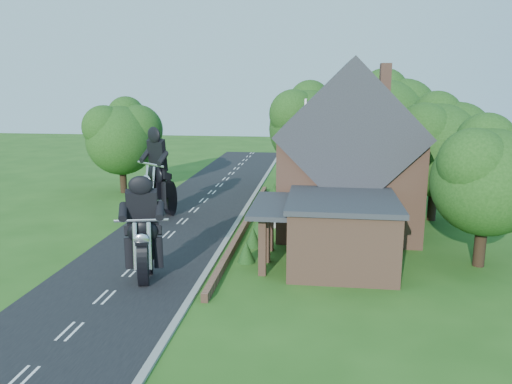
# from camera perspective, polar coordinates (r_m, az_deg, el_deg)

# --- Properties ---
(ground) EXTENTS (120.00, 120.00, 0.00)m
(ground) POSITION_cam_1_polar(r_m,az_deg,el_deg) (27.63, -11.80, -6.64)
(ground) COLOR #255317
(ground) RESTS_ON ground
(road) EXTENTS (7.00, 80.00, 0.02)m
(road) POSITION_cam_1_polar(r_m,az_deg,el_deg) (27.62, -11.80, -6.62)
(road) COLOR black
(road) RESTS_ON ground
(kerb) EXTENTS (0.30, 80.00, 0.12)m
(kerb) POSITION_cam_1_polar(r_m,az_deg,el_deg) (26.66, -4.32, -6.98)
(kerb) COLOR gray
(kerb) RESTS_ON ground
(garden_wall) EXTENTS (0.30, 22.00, 0.40)m
(garden_wall) POSITION_cam_1_polar(r_m,az_deg,el_deg) (31.19, -1.28, -3.79)
(garden_wall) COLOR #875A45
(garden_wall) RESTS_ON ground
(house) EXTENTS (9.54, 8.64, 10.24)m
(house) POSITION_cam_1_polar(r_m,az_deg,el_deg) (30.99, 10.39, 3.74)
(house) COLOR #875A45
(house) RESTS_ON ground
(annex) EXTENTS (7.05, 5.94, 3.44)m
(annex) POSITION_cam_1_polar(r_m,az_deg,el_deg) (24.86, 9.45, -4.41)
(annex) COLOR #875A45
(annex) RESTS_ON ground
(tree_annex_side) EXTENTS (5.64, 5.20, 7.48)m
(tree_annex_side) POSITION_cam_1_polar(r_m,az_deg,el_deg) (26.38, 25.59, 2.03)
(tree_annex_side) COLOR black
(tree_annex_side) RESTS_ON ground
(tree_house_right) EXTENTS (6.51, 6.00, 8.40)m
(tree_house_right) POSITION_cam_1_polar(r_m,az_deg,el_deg) (34.32, 20.60, 5.40)
(tree_house_right) COLOR black
(tree_house_right) RESTS_ON ground
(tree_behind_house) EXTENTS (7.81, 7.20, 10.08)m
(tree_behind_house) POSITION_cam_1_polar(r_m,az_deg,el_deg) (41.18, 15.01, 8.24)
(tree_behind_house) COLOR black
(tree_behind_house) RESTS_ON ground
(tree_behind_left) EXTENTS (6.94, 6.40, 9.16)m
(tree_behind_left) POSITION_cam_1_polar(r_m,az_deg,el_deg) (41.86, 6.53, 7.95)
(tree_behind_left) COLOR black
(tree_behind_left) RESTS_ON ground
(tree_far_road) EXTENTS (6.08, 5.60, 7.84)m
(tree_far_road) POSITION_cam_1_polar(r_m,az_deg,el_deg) (42.00, -14.67, 6.42)
(tree_far_road) COLOR black
(tree_far_road) RESTS_ON ground
(shrub_a) EXTENTS (0.90, 0.90, 1.10)m
(shrub_a) POSITION_cam_1_polar(r_m,az_deg,el_deg) (25.29, -1.11, -6.85)
(shrub_a) COLOR #153912
(shrub_a) RESTS_ON ground
(shrub_b) EXTENTS (0.90, 0.90, 1.10)m
(shrub_b) POSITION_cam_1_polar(r_m,az_deg,el_deg) (27.64, -0.34, -5.17)
(shrub_b) COLOR #153912
(shrub_b) RESTS_ON ground
(shrub_c) EXTENTS (0.90, 0.90, 1.10)m
(shrub_c) POSITION_cam_1_polar(r_m,az_deg,el_deg) (30.01, 0.32, -3.75)
(shrub_c) COLOR #153912
(shrub_c) RESTS_ON ground
(shrub_d) EXTENTS (0.90, 0.90, 1.10)m
(shrub_d) POSITION_cam_1_polar(r_m,az_deg,el_deg) (34.81, 1.35, -1.49)
(shrub_d) COLOR #153912
(shrub_d) RESTS_ON ground
(shrub_e) EXTENTS (0.90, 0.90, 1.10)m
(shrub_e) POSITION_cam_1_polar(r_m,az_deg,el_deg) (37.23, 1.76, -0.58)
(shrub_e) COLOR #153912
(shrub_e) RESTS_ON ground
(shrub_f) EXTENTS (0.90, 0.90, 1.10)m
(shrub_f) POSITION_cam_1_polar(r_m,az_deg,el_deg) (39.66, 2.12, 0.21)
(shrub_f) COLOR #153912
(shrub_f) RESTS_ON ground
(motorcycle_lead) EXTENTS (0.75, 1.63, 1.47)m
(motorcycle_lead) POSITION_cam_1_polar(r_m,az_deg,el_deg) (23.49, -12.57, -8.20)
(motorcycle_lead) COLOR black
(motorcycle_lead) RESTS_ON ground
(motorcycle_follow) EXTENTS (1.57, 1.88, 1.83)m
(motorcycle_follow) POSITION_cam_1_polar(r_m,az_deg,el_deg) (34.00, -10.97, -1.42)
(motorcycle_follow) COLOR black
(motorcycle_follow) RESTS_ON ground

